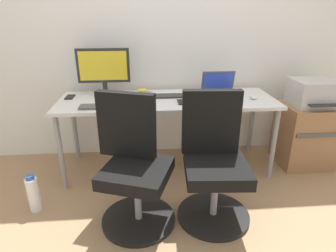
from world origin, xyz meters
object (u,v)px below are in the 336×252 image
(water_bottle_on_floor, at_px, (33,194))
(printer, at_px, (313,93))
(desktop_monitor, at_px, (104,69))
(coffee_mug, at_px, (142,94))
(office_chair_left, at_px, (134,167))
(side_cabinet, at_px, (304,135))
(open_laptop, at_px, (220,90))
(office_chair_right, at_px, (214,164))

(water_bottle_on_floor, bearing_deg, printer, 12.74)
(desktop_monitor, bearing_deg, coffee_mug, -27.41)
(office_chair_left, xyz_separation_m, side_cabinet, (1.67, 0.69, -0.11))
(desktop_monitor, height_order, open_laptop, desktop_monitor)
(office_chair_right, xyz_separation_m, printer, (1.09, 0.69, 0.31))
(coffee_mug, bearing_deg, side_cabinet, -0.90)
(coffee_mug, bearing_deg, office_chair_left, -95.99)
(printer, xyz_separation_m, water_bottle_on_floor, (-2.45, -0.55, -0.59))
(printer, bearing_deg, coffee_mug, 179.07)
(office_chair_left, height_order, open_laptop, office_chair_left)
(printer, xyz_separation_m, open_laptop, (-0.87, 0.07, 0.02))
(office_chair_left, height_order, desktop_monitor, desktop_monitor)
(printer, relative_size, desktop_monitor, 0.83)
(office_chair_right, relative_size, printer, 2.35)
(office_chair_left, xyz_separation_m, open_laptop, (0.79, 0.76, 0.34))
(printer, xyz_separation_m, coffee_mug, (-1.59, 0.03, 0.02))
(open_laptop, height_order, coffee_mug, open_laptop)
(coffee_mug, bearing_deg, desktop_monitor, 152.59)
(side_cabinet, height_order, water_bottle_on_floor, side_cabinet)
(water_bottle_on_floor, bearing_deg, office_chair_right, -5.73)
(desktop_monitor, bearing_deg, printer, -6.10)
(side_cabinet, distance_m, open_laptop, 0.99)
(office_chair_right, height_order, side_cabinet, office_chair_right)
(printer, bearing_deg, side_cabinet, 90.00)
(office_chair_right, bearing_deg, desktop_monitor, 133.54)
(open_laptop, distance_m, coffee_mug, 0.72)
(office_chair_right, distance_m, printer, 1.33)
(printer, bearing_deg, office_chair_right, -147.64)
(water_bottle_on_floor, xyz_separation_m, open_laptop, (1.57, 0.62, 0.61))
(office_chair_right, bearing_deg, printer, 32.36)
(side_cabinet, height_order, desktop_monitor, desktop_monitor)
(office_chair_left, height_order, side_cabinet, office_chair_left)
(side_cabinet, relative_size, printer, 1.54)
(office_chair_left, bearing_deg, open_laptop, 43.97)
(office_chair_right, height_order, open_laptop, office_chair_right)
(water_bottle_on_floor, height_order, desktop_monitor, desktop_monitor)
(office_chair_left, height_order, printer, office_chair_left)
(water_bottle_on_floor, distance_m, desktop_monitor, 1.22)
(side_cabinet, bearing_deg, water_bottle_on_floor, -167.24)
(water_bottle_on_floor, relative_size, open_laptop, 1.00)
(side_cabinet, distance_m, desktop_monitor, 2.06)
(open_laptop, bearing_deg, office_chair_right, -105.79)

